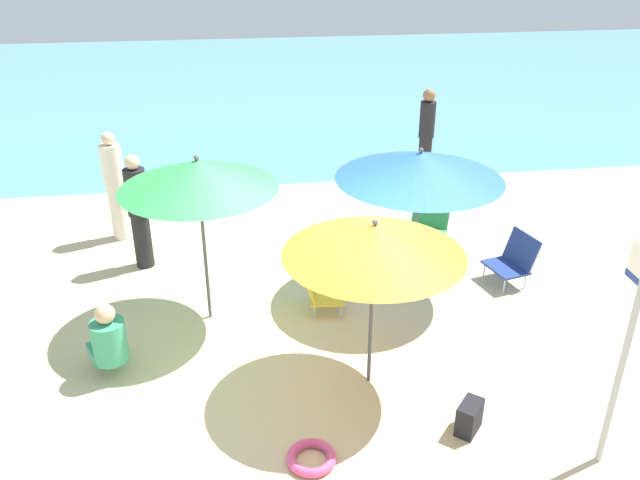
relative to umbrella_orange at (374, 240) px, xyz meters
The scene contains 15 objects.
ground_plane 1.72m from the umbrella_orange, 153.82° to the left, with size 40.00×40.00×0.00m, color beige.
sea_water 13.84m from the umbrella_orange, 91.65° to the left, with size 40.00×16.00×0.01m, color #5693A3.
umbrella_orange is the anchor object (origin of this frame).
umbrella_blue 2.02m from the umbrella_orange, 62.01° to the left, with size 2.05×2.05×1.94m.
umbrella_green 2.23m from the umbrella_orange, 138.62° to the left, with size 1.79×1.79×2.08m.
beach_chair_a 3.65m from the umbrella_orange, 63.43° to the left, with size 0.73×0.71×0.57m.
beach_chair_b 3.21m from the umbrella_orange, 37.51° to the left, with size 0.64×0.66×0.67m.
beach_chair_c 1.99m from the umbrella_orange, 103.57° to the left, with size 0.53×0.48×0.59m.
person_a 3.00m from the umbrella_orange, 169.43° to the left, with size 0.49×0.58×0.88m.
person_b 3.99m from the umbrella_orange, 131.44° to the left, with size 0.29×0.29×1.63m.
person_c 4.99m from the umbrella_orange, 127.87° to the left, with size 0.30×0.30×1.66m.
person_d 5.75m from the umbrella_orange, 68.29° to the left, with size 0.27×0.27×1.77m.
warning_sign 2.31m from the umbrella_orange, 37.37° to the right, with size 0.06×0.47×2.18m.
swim_ring 2.07m from the umbrella_orange, 125.32° to the right, with size 0.45×0.45×0.09m, color #E54C7F.
beach_bag 1.90m from the umbrella_orange, 47.76° to the right, with size 0.30×0.17×0.32m, color black.
Camera 1 is at (-0.88, -5.57, 4.40)m, focal length 36.56 mm.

